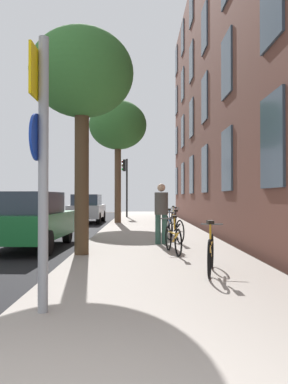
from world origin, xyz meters
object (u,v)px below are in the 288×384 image
car_1 (87,208)px  tree_near (82,76)px  bicycle_0 (211,252)px  bicycle_4 (175,220)px  bicycle_3 (169,224)px  pedestrian_0 (161,210)px  bicycle_2 (174,229)px  car_0 (29,220)px  bicycle_1 (173,238)px  bicycle_5 (174,217)px  sign_post (41,153)px  traffic_light (125,177)px  tree_far (118,126)px

car_1 → tree_near: bearing=-82.8°
bicycle_0 → bicycle_4: 9.60m
tree_near → bicycle_4: bearing=68.2°
bicycle_3 → pedestrian_0: bearing=-98.6°
bicycle_2 → car_1: bearing=111.6°
car_0 → bicycle_1: bearing=-23.2°
bicycle_5 → sign_post: bearing=-101.3°
bicycle_1 → car_1: (-3.81, 12.67, 0.36)m
bicycle_2 → sign_post: bearing=-107.5°
sign_post → bicycle_1: sign_post is taller
bicycle_0 → bicycle_4: size_ratio=0.93×
traffic_light → bicycle_1: (1.78, -16.96, -2.36)m
bicycle_1 → car_1: 13.24m
bicycle_4 → car_1: size_ratio=0.43×
pedestrian_0 → car_1: pedestrian_0 is taller
tree_far → car_0: (-2.00, -9.49, -4.45)m
sign_post → bicycle_4: sign_post is taller
sign_post → bicycle_1: bearing=67.1°
bicycle_0 → bicycle_2: 4.81m
bicycle_4 → tree_near: bearing=-111.8°
car_0 → bicycle_4: bearing=49.4°
tree_near → bicycle_5: 10.92m
car_0 → tree_near: bearing=-45.8°
bicycle_1 → pedestrian_0: 1.96m
bicycle_2 → bicycle_4: bicycle_2 is taller
bicycle_0 → car_0: car_0 is taller
traffic_light → bicycle_2: size_ratio=2.42×
traffic_light → tree_near: 17.17m
bicycle_0 → car_1: 15.67m
pedestrian_0 → car_1: (-3.64, 10.83, -0.28)m
tree_near → bicycle_3: bearing=63.4°
bicycle_2 → car_1: 11.05m
bicycle_1 → bicycle_2: (0.25, 2.40, 0.03)m
pedestrian_0 → bicycle_2: bearing=52.5°
tree_far → car_0: 10.67m
tree_near → tree_far: (0.22, 11.33, 0.91)m
bicycle_3 → car_0: car_0 is taller
bicycle_0 → bicycle_2: bicycle_2 is taller
pedestrian_0 → tree_near: bearing=-135.6°
sign_post → bicycle_1: 5.33m
bicycle_1 → traffic_light: bearing=96.0°
tree_near → bicycle_2: 5.24m
traffic_light → tree_near: tree_near is taller
bicycle_3 → sign_post: bearing=-103.4°
bicycle_4 → sign_post: bearing=-102.9°
tree_near → bicycle_4: size_ratio=3.10×
bicycle_1 → car_0: bearing=156.8°
traffic_light → bicycle_2: (2.03, -14.56, -2.33)m
bicycle_5 → pedestrian_0: size_ratio=0.92×
bicycle_0 → bicycle_5: size_ratio=1.01×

